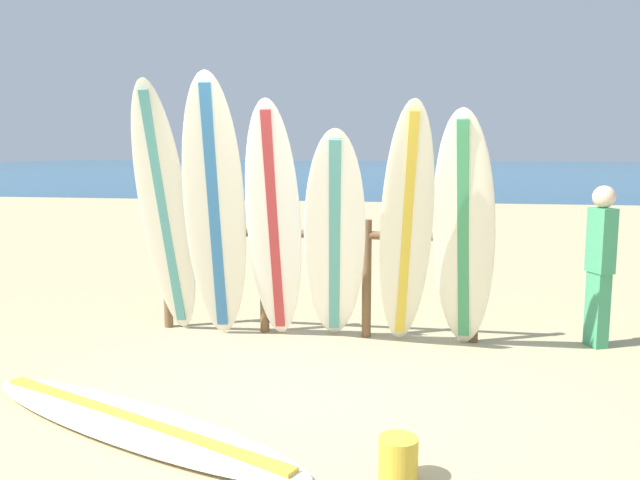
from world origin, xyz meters
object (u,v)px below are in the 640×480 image
surfboard_leaning_center_left (274,225)px  surfboard_leaning_center (335,241)px  beachgoer_standing (600,259)px  small_boat_offshore (404,184)px  surfboard_lying_on_sand (132,423)px  sand_bucket (398,459)px  surfboard_leaning_far_left (165,213)px  surfboard_leaning_right (464,233)px  surfboard_leaning_left (215,211)px  surfboard_rack (315,262)px  surfboard_leaning_center_right (406,229)px

surfboard_leaning_center_left → surfboard_leaning_center: surfboard_leaning_center_left is taller
beachgoer_standing → small_boat_offshore: size_ratio=0.67×
surfboard_leaning_center → surfboard_lying_on_sand: surfboard_leaning_center is taller
sand_bucket → surfboard_leaning_center: bearing=107.0°
surfboard_leaning_far_left → surfboard_leaning_center_left: size_ratio=1.08×
surfboard_lying_on_sand → small_boat_offshore: 26.28m
surfboard_lying_on_sand → beachgoer_standing: 4.29m
surfboard_leaning_right → surfboard_lying_on_sand: surfboard_leaning_right is taller
surfboard_leaning_center → surfboard_leaning_far_left: bearing=178.6°
surfboard_leaning_left → beachgoer_standing: (3.52, 0.48, -0.43)m
surfboard_leaning_center → surfboard_lying_on_sand: bearing=-118.6°
surfboard_leaning_center_left → surfboard_leaning_center: bearing=-3.0°
surfboard_leaning_right → beachgoer_standing: (1.25, 0.40, -0.26)m
surfboard_lying_on_sand → small_boat_offshore: (0.61, 26.27, 0.22)m
surfboard_leaning_center → small_boat_offshore: (-0.45, 24.33, -0.75)m
surfboard_leaning_left → surfboard_lying_on_sand: 2.29m
surfboard_leaning_center → small_boat_offshore: bearing=91.1°
surfboard_leaning_left → small_boat_offshore: bearing=88.4°
surfboard_rack → surfboard_leaning_center_right: (0.90, -0.43, 0.39)m
beachgoer_standing → small_boat_offshore: beachgoer_standing is taller
surfboard_leaning_far_left → small_boat_offshore: (1.19, 24.29, -0.97)m
surfboard_rack → surfboard_leaning_right: surfboard_leaning_right is taller
surfboard_rack → sand_bucket: 2.98m
surfboard_leaning_left → beachgoer_standing: 3.58m
small_boat_offshore → surfboard_rack: bearing=-89.5°
surfboard_rack → surfboard_leaning_center: size_ratio=1.58×
surfboard_rack → surfboard_leaning_far_left: bearing=-164.3°
surfboard_leaning_left → beachgoer_standing: bearing=7.8°
surfboard_leaning_far_left → surfboard_leaning_center_right: surfboard_leaning_far_left is taller
surfboard_rack → surfboard_leaning_center_right: surfboard_leaning_center_right is taller
surfboard_rack → small_boat_offshore: (-0.19, 23.91, -0.47)m
surfboard_leaning_left → surfboard_leaning_right: (2.27, 0.09, -0.17)m
surfboard_leaning_center_right → surfboard_leaning_right: size_ratio=1.03×
surfboard_leaning_far_left → beachgoer_standing: surfboard_leaning_far_left is taller
surfboard_leaning_far_left → surfboard_leaning_left: bearing=-5.4°
sand_bucket → surfboard_lying_on_sand: bearing=167.8°
surfboard_leaning_center_left → surfboard_lying_on_sand: size_ratio=0.79×
surfboard_leaning_left → surfboard_leaning_center: (1.12, 0.01, -0.25)m
surfboard_leaning_center_right → small_boat_offshore: size_ratio=1.00×
beachgoer_standing → surfboard_lying_on_sand: bearing=-145.0°
surfboard_leaning_center_left → sand_bucket: (1.28, -2.36, -1.01)m
sand_bucket → surfboard_rack: bearing=109.4°
surfboard_lying_on_sand → surfboard_leaning_center_left: bearing=76.1°
surfboard_leaning_right → beachgoer_standing: bearing=17.5°
surfboard_leaning_center → surfboard_leaning_center_right: bearing=-0.5°
surfboard_leaning_center → surfboard_leaning_right: surfboard_leaning_right is taller
surfboard_leaning_center_left → surfboard_leaning_center_right: (1.21, -0.04, -0.01)m
surfboard_rack → sand_bucket: (0.97, -2.75, -0.61)m
surfboard_leaning_center → surfboard_lying_on_sand: (-1.06, -1.94, -0.97)m
surfboard_leaning_center → surfboard_leaning_right: bearing=4.0°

